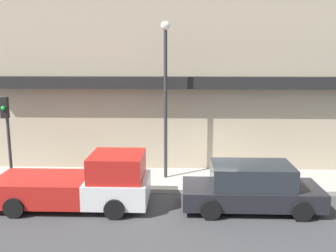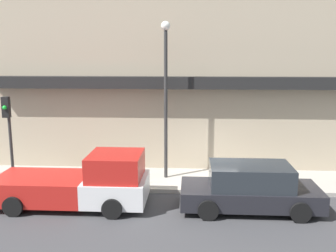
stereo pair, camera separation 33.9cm
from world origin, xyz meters
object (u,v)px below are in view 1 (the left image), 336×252
at_px(parked_car, 251,187).
at_px(fire_hydrant, 261,178).
at_px(traffic_light, 7,124).
at_px(pickup_truck, 83,184).
at_px(street_lamp, 166,84).

distance_m(parked_car, fire_hydrant, 1.89).
distance_m(fire_hydrant, traffic_light, 9.95).
relative_size(pickup_truck, fire_hydrant, 7.31).
bearing_deg(parked_car, street_lamp, 135.52).
height_order(pickup_truck, fire_hydrant, pickup_truck).
distance_m(pickup_truck, traffic_light, 4.33).
xyz_separation_m(parked_car, traffic_light, (-9.07, 2.04, 1.73)).
distance_m(pickup_truck, fire_hydrant, 6.55).
relative_size(street_lamp, traffic_light, 1.85).
bearing_deg(pickup_truck, street_lamp, 45.71).
xyz_separation_m(fire_hydrant, street_lamp, (-3.64, 1.00, 3.47)).
height_order(street_lamp, traffic_light, street_lamp).
relative_size(pickup_truck, street_lamp, 0.83).
distance_m(pickup_truck, street_lamp, 4.97).
relative_size(parked_car, traffic_light, 1.36).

